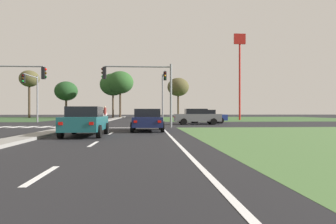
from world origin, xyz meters
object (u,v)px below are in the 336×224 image
fastfood_pole_sign (240,58)px  treeline_fifth (113,85)px  car_grey_fifth (197,116)px  traffic_signal_far_right (163,88)px  car_white_fourth (100,114)px  car_teal_second (85,121)px  treeline_fourth (120,83)px  treeline_third (66,91)px  car_navy_third (147,120)px  traffic_signal_near_left (5,82)px  car_blue_near (206,116)px  pedestrian_at_median (105,112)px  traffic_signal_far_left (32,89)px  traffic_signal_near_right (144,83)px  treeline_second (29,79)px

fastfood_pole_sign → treeline_fifth: size_ratio=1.44×
car_grey_fifth → traffic_signal_far_right: size_ratio=0.78×
car_white_fourth → fastfood_pole_sign: size_ratio=0.34×
fastfood_pole_sign → car_teal_second: bearing=-120.2°
car_grey_fifth → treeline_fourth: 35.30m
traffic_signal_far_right → treeline_third: (-19.42, 31.77, 1.61)m
car_navy_third → car_white_fourth: size_ratio=1.02×
car_teal_second → traffic_signal_near_left: bearing=132.7°
car_blue_near → pedestrian_at_median: size_ratio=2.35×
pedestrian_at_median → car_white_fourth: bearing=155.2°
traffic_signal_far_left → car_white_fourth: bearing=72.7°
car_grey_fifth → treeline_fourth: size_ratio=0.48×
car_blue_near → treeline_fourth: size_ratio=0.46×
car_blue_near → traffic_signal_near_right: size_ratio=0.76×
traffic_signal_far_right → treeline_third: size_ratio=0.76×
treeline_second → treeline_third: bearing=26.5°
car_teal_second → car_white_fourth: size_ratio=0.99×
traffic_signal_near_left → treeline_fifth: 40.32m
traffic_signal_far_left → pedestrian_at_median: size_ratio=3.02×
traffic_signal_near_right → treeline_fourth: (-5.18, 38.42, 3.60)m
car_grey_fifth → fastfood_pole_sign: fastfood_pole_sign is taller
traffic_signal_far_right → treeline_second: 38.76m
traffic_signal_near_left → treeline_second: size_ratio=0.55×
treeline_third → car_grey_fifth: bearing=-59.2°
pedestrian_at_median → treeline_fifth: treeline_fifth is taller
pedestrian_at_median → treeline_second: treeline_second is taller
traffic_signal_far_left → traffic_signal_far_right: 15.20m
treeline_second → treeline_fifth: size_ratio=1.05×
car_grey_fifth → pedestrian_at_median: size_ratio=2.48×
traffic_signal_near_left → treeline_second: 42.00m
car_navy_third → traffic_signal_near_right: traffic_signal_near_right is taller
traffic_signal_far_left → traffic_signal_near_left: traffic_signal_far_left is taller
car_blue_near → traffic_signal_near_right: (-6.83, -8.70, 2.89)m
treeline_third → car_teal_second: bearing=-74.6°
traffic_signal_near_right → car_blue_near: bearing=51.9°
car_blue_near → car_navy_third: size_ratio=0.95×
pedestrian_at_median → treeline_third: 30.81m
car_navy_third → pedestrian_at_median: (-5.40, 19.56, 0.52)m
traffic_signal_near_right → treeline_third: size_ratio=0.73×
car_grey_fifth → treeline_third: treeline_third is taller
car_grey_fifth → traffic_signal_far_right: bearing=-152.9°
traffic_signal_near_left → treeline_fourth: size_ratio=0.56×
car_grey_fifth → fastfood_pole_sign: 20.85m
car_white_fourth → treeline_third: bearing=-56.9°
treeline_second → car_white_fourth: bearing=-35.1°
pedestrian_at_median → car_teal_second: bearing=-30.6°
traffic_signal_near_right → traffic_signal_near_left: bearing=180.0°
traffic_signal_far_left → traffic_signal_far_right: bearing=-1.1°
car_blue_near → traffic_signal_near_left: 19.99m
treeline_fourth → treeline_second: bearing=175.9°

